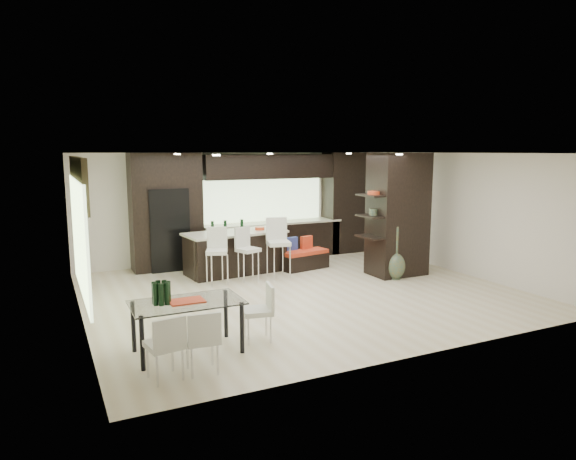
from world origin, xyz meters
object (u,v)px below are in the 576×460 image
stool_right (279,254)px  dining_table (188,327)px  chair_near (202,343)px  kitchen_island (236,252)px  stool_mid (248,259)px  chair_end (257,315)px  bench (305,260)px  floor_vase (396,253)px  chair_far (165,349)px  stool_left (217,262)px

stool_right → dining_table: stool_right is taller
dining_table → chair_near: chair_near is taller
stool_right → dining_table: bearing=-119.0°
kitchen_island → chair_near: 5.28m
stool_mid → dining_table: bearing=-143.8°
stool_mid → chair_end: size_ratio=1.20×
stool_mid → bench: (1.59, 0.45, -0.24)m
floor_vase → chair_far: size_ratio=1.52×
chair_near → dining_table: bearing=95.0°
chair_end → chair_far: bearing=126.7°
floor_vase → dining_table: bearing=-158.0°
bench → chair_end: bearing=-136.2°
kitchen_island → stool_mid: 0.79m
kitchen_island → chair_end: kitchen_island is taller
dining_table → chair_end: bearing=0.1°
bench → chair_end: size_ratio=1.50×
stool_mid → chair_far: stool_mid is taller
stool_left → dining_table: size_ratio=0.64×
stool_left → bench: 2.34m
chair_near → kitchen_island: bearing=70.5°
stool_mid → dining_table: size_ratio=0.62×
chair_end → stool_right: bearing=-17.7°
floor_vase → stool_left: bearing=160.9°
floor_vase → dining_table: floor_vase is taller
chair_near → stool_mid: bearing=66.4°
stool_left → chair_near: stool_left is taller
floor_vase → chair_end: (-4.06, -2.06, -0.19)m
stool_right → chair_near: 4.92m
chair_end → stool_mid: bearing=-7.5°
stool_left → stool_right: 1.39m
dining_table → chair_near: (0.00, -0.70, 0.02)m
bench → dining_table: 5.33m
kitchen_island → dining_table: bearing=-124.3°
stool_left → bench: (2.28, 0.45, -0.25)m
chair_far → chair_end: 1.66m
floor_vase → chair_far: floor_vase is taller
kitchen_island → bench: (1.59, -0.34, -0.25)m
stool_mid → floor_vase: 3.17m
stool_right → floor_vase: floor_vase is taller
stool_left → dining_table: bearing=-92.4°
stool_left → chair_end: stool_left is taller
bench → stool_mid: bearing=-174.4°
bench → stool_right: bearing=-162.0°
kitchen_island → chair_far: bearing=-125.2°
bench → floor_vase: 2.18m
floor_vase → dining_table: (-5.09, -2.06, -0.22)m
chair_far → bench: bearing=37.1°
kitchen_island → stool_right: size_ratio=2.15×
stool_mid → stool_right: bearing=-22.9°
floor_vase → dining_table: size_ratio=0.77×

